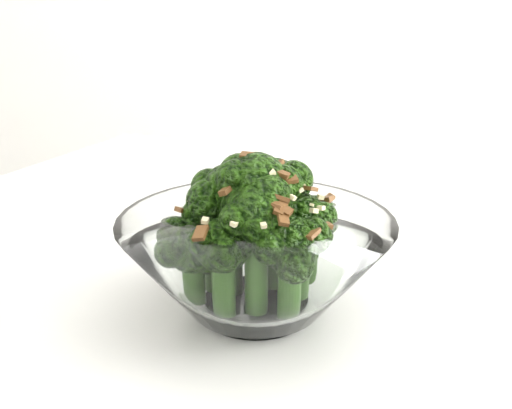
{
  "coord_description": "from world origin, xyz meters",
  "views": [
    {
      "loc": [
        -0.24,
        -0.27,
        0.96
      ],
      "look_at": [
        -0.24,
        0.1,
        0.83
      ],
      "focal_mm": 40.0,
      "sensor_mm": 36.0,
      "label": 1
    }
  ],
  "objects": [
    {
      "name": "table",
      "position": [
        -0.07,
        0.09,
        0.68
      ],
      "size": [
        1.42,
        1.22,
        0.75
      ],
      "color": "white",
      "rests_on": "ground"
    },
    {
      "name": "broccoli_dish",
      "position": [
        -0.24,
        0.1,
        0.8
      ],
      "size": [
        0.19,
        0.19,
        0.12
      ],
      "color": "white",
      "rests_on": "table"
    }
  ]
}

